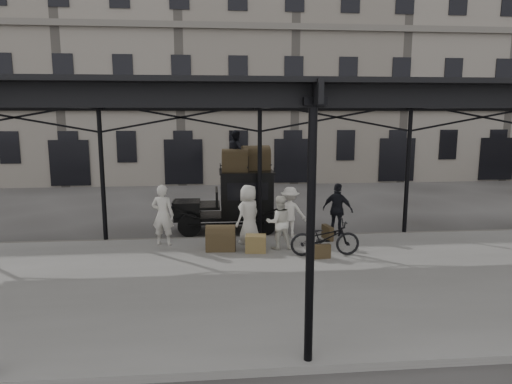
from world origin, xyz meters
TOP-DOWN VIEW (x-y plane):
  - ground at (0.00, 0.00)m, footprint 120.00×120.00m
  - platform at (0.00, -2.00)m, footprint 28.00×8.00m
  - canopy at (0.00, -1.72)m, footprint 22.50×9.00m
  - building_frontage at (0.00, 18.00)m, footprint 64.00×8.00m
  - taxi at (-0.67, 3.31)m, footprint 3.65×1.55m
  - porter_left at (-3.07, 1.22)m, footprint 0.78×0.60m
  - porter_midleft at (0.43, 0.50)m, footprint 0.82×0.66m
  - porter_centre at (-0.44, 1.17)m, footprint 1.06×1.05m
  - porter_official at (2.57, 1.76)m, footprint 1.09×0.95m
  - porter_right at (0.98, 1.80)m, footprint 1.20×0.88m
  - bicycle at (1.64, -0.29)m, footprint 2.01×0.76m
  - porter_roof at (-0.70, 3.21)m, footprint 0.68×0.79m
  - steamer_trunk_roof_near at (-0.75, 3.06)m, footprint 0.94×0.62m
  - steamer_trunk_roof_far at (0.00, 3.51)m, footprint 1.07×0.77m
  - steamer_trunk_platform at (-1.32, 0.51)m, footprint 0.90×0.58m
  - wicker_hamper at (-0.30, 0.23)m, footprint 0.65×0.52m
  - suitcase_upright at (2.14, 1.34)m, footprint 0.27×0.62m
  - suitcase_flat at (1.44, -0.57)m, footprint 0.61×0.21m

SIDE VIEW (x-z plane):
  - ground at x=0.00m, z-range 0.00..0.00m
  - platform at x=0.00m, z-range 0.00..0.15m
  - suitcase_flat at x=1.44m, z-range 0.15..0.55m
  - suitcase_upright at x=2.14m, z-range 0.15..0.60m
  - wicker_hamper at x=-0.30m, z-range 0.15..0.65m
  - steamer_trunk_platform at x=-1.32m, z-range 0.15..0.79m
  - bicycle at x=1.64m, z-range 0.15..1.19m
  - porter_midleft at x=0.43m, z-range 0.15..1.77m
  - porter_right at x=0.98m, z-range 0.15..1.81m
  - porter_official at x=2.57m, z-range 0.15..1.91m
  - porter_centre at x=-0.44m, z-range 0.15..2.00m
  - porter_left at x=-3.07m, z-range 0.15..2.04m
  - taxi at x=-0.67m, z-range 0.11..2.29m
  - steamer_trunk_roof_near at x=-0.75m, z-range 2.18..2.84m
  - steamer_trunk_roof_far at x=0.00m, z-range 2.18..2.90m
  - porter_roof at x=-0.70m, z-range 2.18..3.61m
  - canopy at x=0.00m, z-range 2.23..6.97m
  - building_frontage at x=0.00m, z-range 0.00..14.00m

